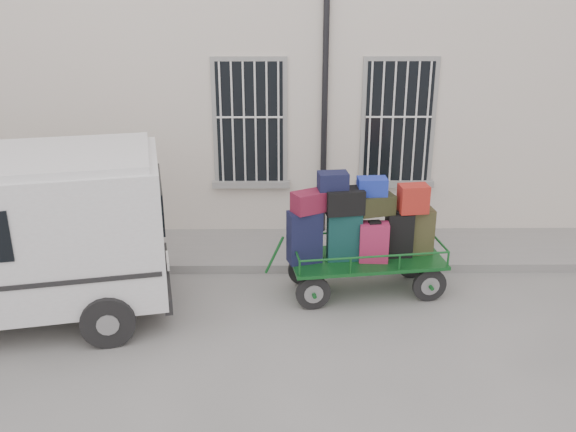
# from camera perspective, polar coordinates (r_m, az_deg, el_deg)

# --- Properties ---
(ground) EXTENTS (80.00, 80.00, 0.00)m
(ground) POSITION_cam_1_polar(r_m,az_deg,el_deg) (9.80, -1.56, -8.63)
(ground) COLOR slate
(ground) RESTS_ON ground
(building) EXTENTS (24.00, 5.15, 6.00)m
(building) POSITION_cam_1_polar(r_m,az_deg,el_deg) (14.13, -1.32, 13.54)
(building) COLOR beige
(building) RESTS_ON ground
(sidewalk) EXTENTS (24.00, 1.70, 0.15)m
(sidewalk) POSITION_cam_1_polar(r_m,az_deg,el_deg) (11.73, -1.40, -2.97)
(sidewalk) COLOR gray
(sidewalk) RESTS_ON ground
(luggage_cart) EXTENTS (2.85, 1.38, 2.02)m
(luggage_cart) POSITION_cam_1_polar(r_m,az_deg,el_deg) (10.01, 6.65, -1.51)
(luggage_cart) COLOR black
(luggage_cart) RESTS_ON ground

